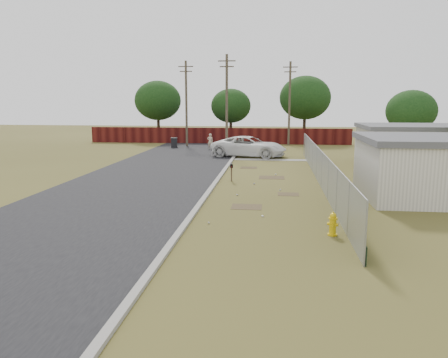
# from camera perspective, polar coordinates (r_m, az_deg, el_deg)

# --- Properties ---
(ground) EXTENTS (120.00, 120.00, 0.00)m
(ground) POSITION_cam_1_polar(r_m,az_deg,el_deg) (25.06, 5.52, -0.98)
(ground) COLOR brown
(ground) RESTS_ON ground
(street) EXTENTS (15.10, 60.00, 0.12)m
(street) POSITION_cam_1_polar(r_m,az_deg,el_deg) (33.75, -5.77, 1.93)
(street) COLOR black
(street) RESTS_ON ground
(chainlink_fence) EXTENTS (0.10, 27.06, 2.02)m
(chainlink_fence) POSITION_cam_1_polar(r_m,az_deg,el_deg) (26.07, 12.47, 1.04)
(chainlink_fence) COLOR gray
(chainlink_fence) RESTS_ON ground
(privacy_fence) EXTENTS (30.00, 0.12, 1.80)m
(privacy_fence) POSITION_cam_1_polar(r_m,az_deg,el_deg) (50.15, -0.82, 5.67)
(privacy_fence) COLOR #4D1410
(privacy_fence) RESTS_ON ground
(utility_poles) EXTENTS (12.60, 8.24, 9.00)m
(utility_poles) POSITION_cam_1_polar(r_m,az_deg,el_deg) (45.44, 1.43, 10.00)
(utility_poles) COLOR brown
(utility_poles) RESTS_ON ground
(houses) EXTENTS (9.30, 17.24, 3.10)m
(houses) POSITION_cam_1_polar(r_m,az_deg,el_deg) (29.43, 24.96, 2.85)
(houses) COLOR silver
(houses) RESTS_ON ground
(horizon_trees) EXTENTS (33.32, 31.94, 7.78)m
(horizon_trees) POSITION_cam_1_polar(r_m,az_deg,el_deg) (48.15, 7.17, 9.85)
(horizon_trees) COLOR #302115
(horizon_trees) RESTS_ON ground
(fire_hydrant) EXTENTS (0.46, 0.46, 0.88)m
(fire_hydrant) POSITION_cam_1_polar(r_m,az_deg,el_deg) (16.38, 14.02, -5.77)
(fire_hydrant) COLOR #DBB70B
(fire_hydrant) RESTS_ON ground
(mailbox) EXTENTS (0.22, 0.48, 1.09)m
(mailbox) POSITION_cam_1_polar(r_m,az_deg,el_deg) (26.43, 0.99, 1.55)
(mailbox) COLOR brown
(mailbox) RESTS_ON ground
(pickup_truck) EXTENTS (6.94, 4.25, 1.80)m
(pickup_truck) POSITION_cam_1_polar(r_m,az_deg,el_deg) (38.32, 3.29, 4.27)
(pickup_truck) COLOR white
(pickup_truck) RESTS_ON ground
(pedestrian) EXTENTS (0.62, 0.45, 1.59)m
(pedestrian) POSITION_cam_1_polar(r_m,az_deg,el_deg) (44.28, -1.81, 4.94)
(pedestrian) COLOR #C8B492
(pedestrian) RESTS_ON ground
(trash_bin) EXTENTS (0.78, 0.77, 1.03)m
(trash_bin) POSITION_cam_1_polar(r_m,az_deg,el_deg) (46.08, -6.52, 4.75)
(trash_bin) COLOR black
(trash_bin) RESTS_ON ground
(scattered_litter) EXTENTS (3.00, 12.15, 0.07)m
(scattered_litter) POSITION_cam_1_polar(r_m,az_deg,el_deg) (22.82, 4.17, -1.97)
(scattered_litter) COLOR silver
(scattered_litter) RESTS_ON ground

